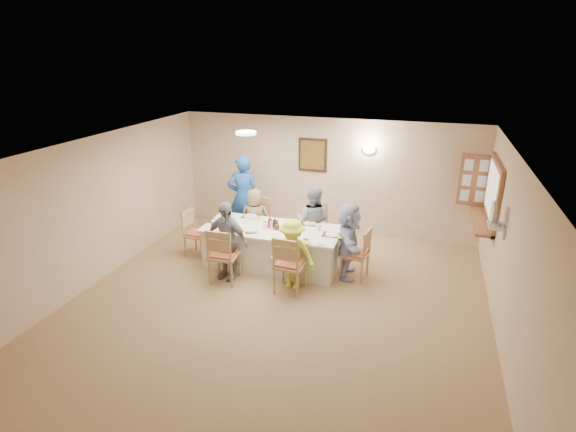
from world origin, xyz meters
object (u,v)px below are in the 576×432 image
(chair_left_end, at_px, (197,233))
(caregiver, at_px, (243,197))
(chair_back_right, at_px, (314,229))
(chair_front_left, at_px, (224,254))
(chair_right_end, at_px, (355,253))
(condiment_ketchup, at_px, (270,222))
(chair_front_right, at_px, (290,263))
(diner_front_right, at_px, (292,254))
(chair_back_left, at_px, (258,222))
(diner_right_end, at_px, (348,241))
(dining_table, at_px, (272,247))
(diner_front_left, at_px, (226,241))
(desk_fan, at_px, (495,216))
(diner_back_left, at_px, (255,219))
(diner_back_right, at_px, (313,221))
(serving_hatch, at_px, (493,193))

(chair_left_end, bearing_deg, caregiver, -18.90)
(chair_back_right, bearing_deg, chair_front_left, -126.96)
(chair_right_end, distance_m, condiment_ketchup, 1.64)
(chair_front_right, bearing_deg, diner_front_right, -86.57)
(chair_back_left, relative_size, chair_left_end, 1.08)
(chair_front_right, height_order, chair_right_end, chair_front_right)
(diner_right_end, distance_m, caregiver, 2.73)
(dining_table, relative_size, chair_front_right, 2.44)
(chair_left_end, bearing_deg, chair_right_end, -85.40)
(chair_right_end, bearing_deg, diner_front_left, -64.54)
(chair_back_right, bearing_deg, caregiver, 167.93)
(desk_fan, height_order, chair_left_end, desk_fan)
(chair_front_left, xyz_separation_m, chair_left_end, (-0.95, 0.80, -0.04))
(desk_fan, xyz_separation_m, diner_back_left, (-4.23, 1.08, -0.93))
(chair_front_left, xyz_separation_m, condiment_ketchup, (0.56, 0.81, 0.37))
(dining_table, relative_size, condiment_ketchup, 11.12)
(chair_front_left, xyz_separation_m, caregiver, (-0.45, 1.95, 0.39))
(chair_back_left, relative_size, chair_front_right, 0.97)
(chair_back_left, height_order, diner_right_end, diner_right_end)
(chair_back_left, relative_size, condiment_ketchup, 4.40)
(chair_back_left, distance_m, condiment_ketchup, 1.04)
(chair_front_right, relative_size, diner_back_right, 0.73)
(diner_right_end, relative_size, caregiver, 0.77)
(chair_right_end, distance_m, diner_back_right, 1.19)
(condiment_ketchup, bearing_deg, serving_hatch, 13.94)
(caregiver, bearing_deg, chair_left_end, 36.94)
(chair_front_left, bearing_deg, chair_right_end, -163.24)
(diner_front_right, height_order, caregiver, caregiver)
(diner_back_left, distance_m, condiment_ketchup, 0.91)
(desk_fan, xyz_separation_m, condiment_ketchup, (-3.67, 0.41, -0.68))
(diner_back_right, relative_size, condiment_ketchup, 6.23)
(diner_front_left, relative_size, caregiver, 0.79)
(chair_front_right, relative_size, diner_right_end, 0.75)
(chair_back_left, distance_m, diner_front_right, 1.91)
(chair_front_left, bearing_deg, condiment_ketchup, -128.17)
(dining_table, xyz_separation_m, diner_front_right, (0.60, -0.68, 0.24))
(dining_table, height_order, diner_back_right, diner_back_right)
(chair_back_left, relative_size, diner_front_left, 0.70)
(chair_left_end, distance_m, diner_front_left, 1.19)
(chair_back_right, height_order, diner_back_right, diner_back_right)
(diner_front_left, distance_m, condiment_ketchup, 0.90)
(chair_back_left, bearing_deg, chair_right_end, -12.07)
(desk_fan, relative_size, dining_table, 0.12)
(chair_back_right, distance_m, diner_front_right, 1.49)
(diner_back_right, xyz_separation_m, diner_front_left, (-1.20, -1.36, 0.00))
(chair_front_right, distance_m, chair_left_end, 2.29)
(diner_back_left, xyz_separation_m, diner_back_right, (1.20, 0.00, 0.08))
(diner_front_left, height_order, diner_front_right, diner_front_left)
(chair_front_right, xyz_separation_m, diner_right_end, (0.82, 0.80, 0.17))
(serving_hatch, xyz_separation_m, condiment_ketchup, (-3.78, -0.94, -0.63))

